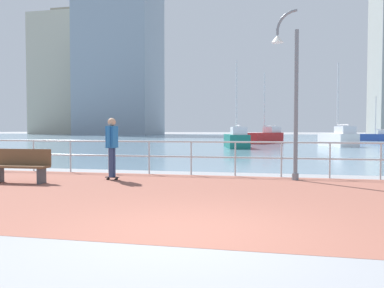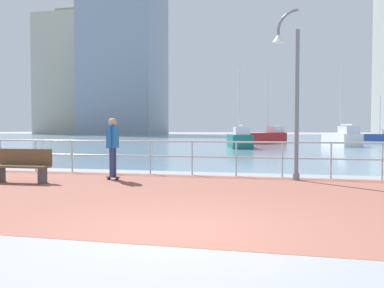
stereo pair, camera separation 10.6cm
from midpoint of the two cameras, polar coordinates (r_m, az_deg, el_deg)
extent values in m
plane|color=gray|center=(45.46, 10.95, 0.35)|extent=(220.00, 220.00, 0.00)
cube|color=#935647|center=(8.71, 4.04, -7.54)|extent=(28.00, 7.51, 0.01)
cube|color=#6B899E|center=(57.28, 11.28, 0.73)|extent=(180.00, 88.00, 0.00)
cylinder|color=#B2BCC1|center=(15.63, -25.69, -1.46)|extent=(0.05, 0.05, 1.06)
cylinder|color=#B2BCC1|center=(14.80, -21.43, -1.58)|extent=(0.05, 0.05, 1.06)
cylinder|color=#B2BCC1|center=(14.07, -16.70, -1.72)|extent=(0.05, 0.05, 1.06)
cylinder|color=#B2BCC1|center=(13.44, -11.48, -1.85)|extent=(0.05, 0.05, 1.06)
cylinder|color=#B2BCC1|center=(12.94, -5.81, -1.97)|extent=(0.05, 0.05, 1.06)
cylinder|color=#B2BCC1|center=(12.57, 0.27, -2.09)|extent=(0.05, 0.05, 1.06)
cylinder|color=#B2BCC1|center=(12.35, 6.63, -2.18)|extent=(0.05, 0.05, 1.06)
cylinder|color=#B2BCC1|center=(12.28, 13.15, -2.25)|extent=(0.05, 0.05, 1.06)
cylinder|color=#B2BCC1|center=(12.38, 19.65, -2.29)|extent=(0.05, 0.05, 1.06)
cylinder|color=#B2BCC1|center=(12.63, 25.97, -2.29)|extent=(0.05, 0.05, 1.06)
cylinder|color=#B2BCC1|center=(12.32, 6.64, 0.29)|extent=(25.20, 0.06, 0.06)
cylinder|color=#B2BCC1|center=(12.34, 6.63, -1.93)|extent=(25.20, 0.06, 0.06)
cylinder|color=slate|center=(11.74, 15.03, -4.59)|extent=(0.19, 0.19, 0.20)
cylinder|color=slate|center=(11.67, 15.14, 5.40)|extent=(0.12, 0.12, 4.28)
cylinder|color=slate|center=(12.13, 14.89, 18.12)|extent=(0.20, 0.12, 0.11)
cylinder|color=slate|center=(12.15, 14.15, 17.90)|extent=(0.21, 0.12, 0.15)
cylinder|color=slate|center=(12.14, 13.51, 17.49)|extent=(0.20, 0.12, 0.18)
cylinder|color=slate|center=(12.13, 13.01, 16.93)|extent=(0.18, 0.11, 0.19)
cylinder|color=slate|center=(12.11, 12.70, 16.26)|extent=(0.14, 0.11, 0.19)
cylinder|color=slate|center=(12.07, 12.59, 15.55)|extent=(0.10, 0.10, 0.17)
cone|color=silver|center=(12.03, 12.59, 14.63)|extent=(0.36, 0.36, 0.22)
cylinder|color=black|center=(11.68, -11.72, -4.94)|extent=(0.06, 0.03, 0.06)
cylinder|color=black|center=(11.75, -11.56, -4.90)|extent=(0.06, 0.03, 0.06)
cylinder|color=black|center=(11.57, -10.57, -5.00)|extent=(0.06, 0.03, 0.06)
cylinder|color=black|center=(11.64, -10.42, -4.95)|extent=(0.06, 0.03, 0.06)
cube|color=black|center=(11.65, -11.07, -4.70)|extent=(0.40, 0.12, 0.02)
cylinder|color=navy|center=(11.54, -11.26, -2.63)|extent=(0.13, 0.13, 0.84)
cylinder|color=navy|center=(11.68, -10.92, -2.57)|extent=(0.13, 0.13, 0.84)
cube|color=#236BB2|center=(11.57, -11.12, 1.00)|extent=(0.25, 0.35, 0.62)
cylinder|color=#236BB2|center=(11.36, -11.61, 1.06)|extent=(0.09, 0.09, 0.59)
cylinder|color=#236BB2|center=(11.78, -10.64, 1.10)|extent=(0.09, 0.09, 0.59)
sphere|color=tan|center=(11.57, -11.13, 3.12)|extent=(0.23, 0.23, 0.23)
cube|color=brown|center=(11.71, -23.20, -2.99)|extent=(1.61, 0.46, 0.06)
cube|color=brown|center=(11.86, -22.64, -1.70)|extent=(1.60, 0.08, 0.44)
cube|color=#3F4247|center=(11.39, -20.50, -4.23)|extent=(0.07, 0.38, 0.45)
cube|color=#3F4247|center=(12.10, -25.69, -3.94)|extent=(0.07, 0.38, 0.45)
cube|color=white|center=(35.48, 20.75, 0.58)|extent=(2.73, 5.20, 1.07)
cube|color=silver|center=(34.09, 21.73, 1.90)|extent=(1.49, 2.00, 0.59)
cylinder|color=silver|center=(35.55, 20.83, 6.22)|extent=(0.12, 0.12, 5.93)
cylinder|color=silver|center=(34.45, 21.48, 2.59)|extent=(0.65, 2.19, 0.09)
cube|color=#284799|center=(52.12, 25.49, 0.86)|extent=(3.85, 3.00, 0.81)
cylinder|color=silver|center=(52.13, 25.54, 3.79)|extent=(0.09, 0.09, 4.52)
cube|color=#B21E1E|center=(39.69, 10.89, 0.84)|extent=(3.82, 5.04, 1.06)
cube|color=silver|center=(40.95, 12.01, 2.03)|extent=(1.83, 2.08, 0.59)
cylinder|color=silver|center=(39.76, 10.93, 5.85)|extent=(0.12, 0.12, 5.88)
cylinder|color=silver|center=(40.61, 11.72, 2.61)|extent=(1.21, 1.96, 0.09)
cube|color=#197266|center=(30.55, 6.91, 0.42)|extent=(2.48, 4.97, 1.02)
cube|color=silver|center=(29.12, 7.26, 1.89)|extent=(1.38, 1.90, 0.57)
cylinder|color=silver|center=(30.63, 6.94, 6.69)|extent=(0.11, 0.11, 5.67)
cylinder|color=silver|center=(29.50, 7.17, 2.67)|extent=(0.56, 2.11, 0.09)
cube|color=#B2AD99|center=(114.12, -17.02, 9.29)|extent=(14.30, 15.01, 31.28)
cube|color=gray|center=(117.35, -17.12, 17.37)|extent=(5.72, 6.00, 2.00)
cube|color=#8493A3|center=(100.38, -9.73, 13.29)|extent=(17.89, 15.85, 41.47)
camera|label=1|loc=(0.05, -89.69, 0.01)|focal=36.99mm
camera|label=2|loc=(0.05, 90.31, -0.01)|focal=36.99mm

